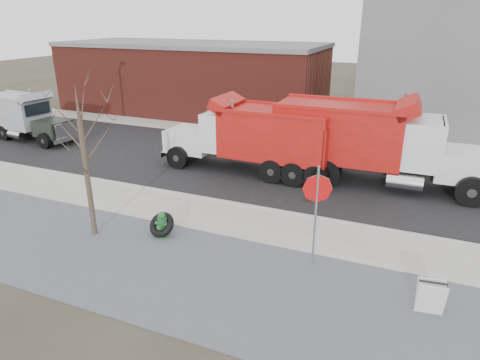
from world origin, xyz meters
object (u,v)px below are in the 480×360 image
at_px(stop_sign, 317,200).
at_px(dump_truck_red_a, 369,140).
at_px(fire_hydrant, 162,225).
at_px(dump_truck_grey, 23,115).
at_px(dump_truck_red_b, 254,136).
at_px(sandwich_board, 431,298).
at_px(truck_tire, 162,225).

xyz_separation_m(stop_sign, dump_truck_red_a, (0.51, 7.74, -0.14)).
bearing_deg(stop_sign, dump_truck_red_a, 87.56).
height_order(fire_hydrant, dump_truck_red_a, dump_truck_red_a).
distance_m(stop_sign, dump_truck_red_a, 7.76).
height_order(stop_sign, dump_truck_grey, stop_sign).
bearing_deg(dump_truck_red_a, dump_truck_grey, -179.30).
xyz_separation_m(dump_truck_red_b, dump_truck_grey, (-15.09, 0.13, -0.32)).
bearing_deg(dump_truck_grey, sandwich_board, -14.12).
bearing_deg(sandwich_board, dump_truck_red_a, 100.11).
xyz_separation_m(sandwich_board, dump_truck_grey, (-23.03, 8.34, 1.01)).
bearing_deg(fire_hydrant, dump_truck_grey, 150.73).
bearing_deg(dump_truck_red_b, dump_truck_red_a, -171.38).
bearing_deg(dump_truck_red_b, fire_hydrant, 86.76).
bearing_deg(dump_truck_red_a, truck_tire, -126.76).
relative_size(dump_truck_red_a, dump_truck_grey, 1.50).
distance_m(sandwich_board, dump_truck_grey, 24.51).
bearing_deg(sandwich_board, dump_truck_red_b, 126.76).
distance_m(dump_truck_red_a, dump_truck_grey, 20.25).
height_order(truck_tire, dump_truck_grey, dump_truck_grey).
height_order(truck_tire, stop_sign, stop_sign).
distance_m(fire_hydrant, sandwich_board, 8.53).
bearing_deg(dump_truck_red_b, sandwich_board, 135.09).
relative_size(fire_hydrant, sandwich_board, 0.99).
height_order(truck_tire, dump_truck_red_a, dump_truck_red_a).
relative_size(fire_hydrant, dump_truck_red_a, 0.09).
bearing_deg(dump_truck_red_b, truck_tire, 86.30).
height_order(sandwich_board, dump_truck_red_b, dump_truck_red_b).
distance_m(dump_truck_red_a, dump_truck_red_b, 5.20).
distance_m(fire_hydrant, stop_sign, 5.47).
xyz_separation_m(fire_hydrant, dump_truck_red_b, (0.55, 7.32, 1.40)).
distance_m(truck_tire, dump_truck_red_b, 7.43).
bearing_deg(dump_truck_red_b, dump_truck_grey, 0.54).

